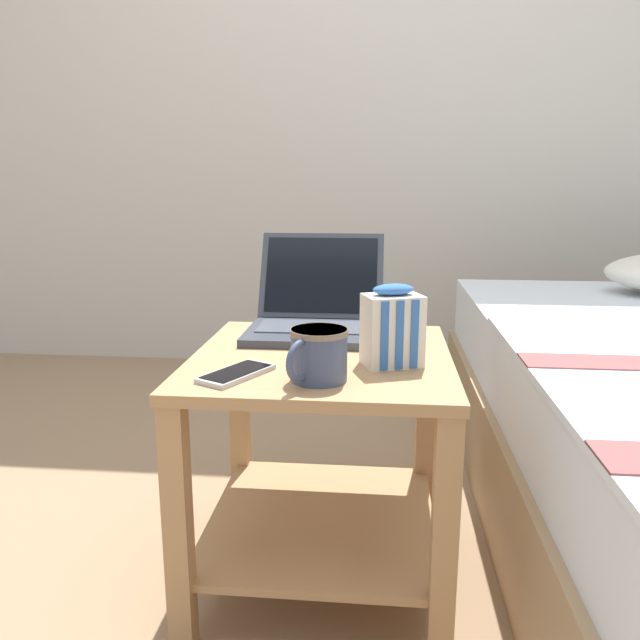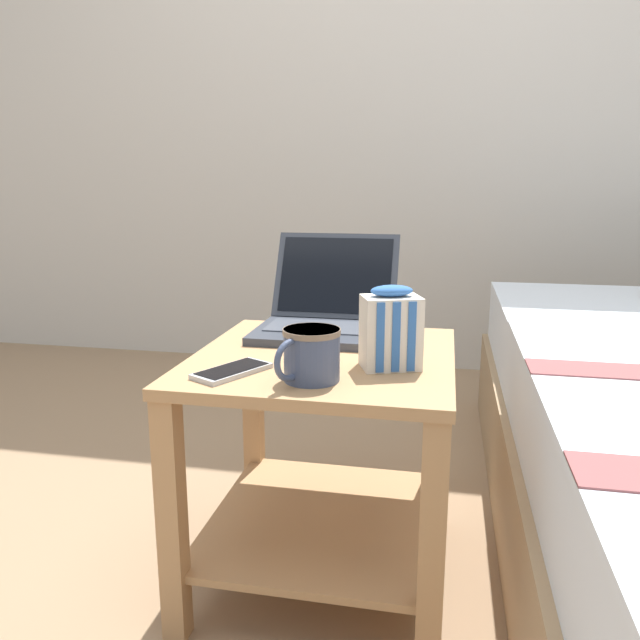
# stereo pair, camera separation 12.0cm
# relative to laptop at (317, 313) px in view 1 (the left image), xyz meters

# --- Properties ---
(ground_plane) EXTENTS (8.00, 8.00, 0.00)m
(ground_plane) POSITION_rel_laptop_xyz_m (0.03, -0.19, -0.54)
(ground_plane) COLOR #937556
(back_wall) EXTENTS (8.00, 0.05, 2.50)m
(back_wall) POSITION_rel_laptop_xyz_m (0.03, 1.43, 0.71)
(back_wall) COLOR beige
(back_wall) RESTS_ON ground_plane
(bedside_table) EXTENTS (0.52, 0.55, 0.50)m
(bedside_table) POSITION_rel_laptop_xyz_m (0.03, -0.19, -0.22)
(bedside_table) COLOR tan
(bedside_table) RESTS_ON ground_plane
(laptop) EXTENTS (0.30, 0.33, 0.21)m
(laptop) POSITION_rel_laptop_xyz_m (0.00, 0.00, 0.00)
(laptop) COLOR #333842
(laptop) RESTS_ON bedside_table
(mug_front_left) EXTENTS (0.10, 0.13, 0.09)m
(mug_front_left) POSITION_rel_laptop_xyz_m (0.04, -0.36, 0.01)
(mug_front_left) COLOR #3F4C6B
(mug_front_left) RESTS_ON bedside_table
(snack_bag) EXTENTS (0.12, 0.10, 0.16)m
(snack_bag) POSITION_rel_laptop_xyz_m (0.17, -0.26, 0.03)
(snack_bag) COLOR silver
(snack_bag) RESTS_ON bedside_table
(cell_phone) EXTENTS (0.13, 0.16, 0.01)m
(cell_phone) POSITION_rel_laptop_xyz_m (-0.11, -0.35, -0.04)
(cell_phone) COLOR #B7BABC
(cell_phone) RESTS_ON bedside_table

